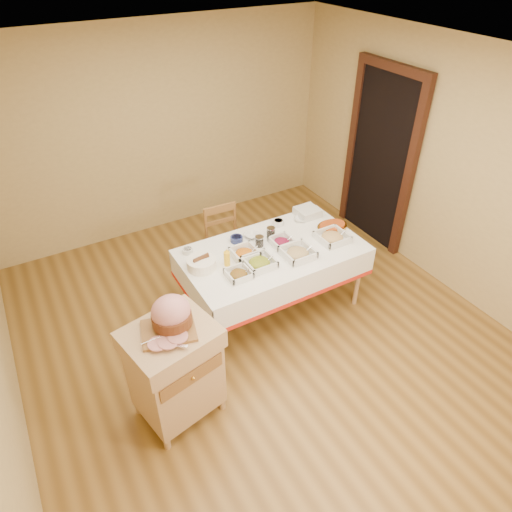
{
  "coord_description": "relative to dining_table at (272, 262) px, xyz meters",
  "views": [
    {
      "loc": [
        -1.7,
        -2.85,
        3.4
      ],
      "look_at": [
        0.05,
        0.2,
        0.83
      ],
      "focal_mm": 32.0,
      "sensor_mm": 36.0,
      "label": 1
    }
  ],
  "objects": [
    {
      "name": "serving_dish_f",
      "position": [
        0.13,
        0.04,
        0.19
      ],
      "size": [
        0.22,
        0.21,
        0.1
      ],
      "color": "silver",
      "rests_on": "dining_table"
    },
    {
      "name": "plate_stack",
      "position": [
        0.68,
        0.37,
        0.21
      ],
      "size": [
        0.24,
        0.24,
        0.09
      ],
      "color": "silver",
      "rests_on": "dining_table"
    },
    {
      "name": "bowl_white_imported",
      "position": [
        -0.07,
        0.31,
        0.18
      ],
      "size": [
        0.19,
        0.19,
        0.04
      ],
      "primitive_type": "imported",
      "rotation": [
        0.0,
        0.0,
        0.28
      ],
      "color": "silver",
      "rests_on": "dining_table"
    },
    {
      "name": "preserve_jar_left",
      "position": [
        -0.08,
        0.12,
        0.21
      ],
      "size": [
        0.09,
        0.09,
        0.11
      ],
      "color": "silver",
      "rests_on": "dining_table"
    },
    {
      "name": "mustard_bottle",
      "position": [
        -0.51,
        0.0,
        0.24
      ],
      "size": [
        0.06,
        0.06,
        0.19
      ],
      "color": "yellow",
      "rests_on": "dining_table"
    },
    {
      "name": "small_bowl_right",
      "position": [
        0.3,
        0.37,
        0.19
      ],
      "size": [
        0.12,
        0.12,
        0.06
      ],
      "color": "silver",
      "rests_on": "dining_table"
    },
    {
      "name": "serving_dish_d",
      "position": [
        0.62,
        -0.16,
        0.2
      ],
      "size": [
        0.29,
        0.29,
        0.11
      ],
      "color": "silver",
      "rests_on": "dining_table"
    },
    {
      "name": "serving_dish_e",
      "position": [
        -0.3,
        0.04,
        0.2
      ],
      "size": [
        0.26,
        0.24,
        0.12
      ],
      "color": "silver",
      "rests_on": "dining_table"
    },
    {
      "name": "dining_table",
      "position": [
        0.0,
        0.0,
        0.0
      ],
      "size": [
        1.82,
        1.02,
        0.76
      ],
      "color": "tan",
      "rests_on": "ground"
    },
    {
      "name": "ham_on_board",
      "position": [
        -1.32,
        -0.71,
        0.47
      ],
      "size": [
        0.42,
        0.4,
        0.28
      ],
      "color": "brown",
      "rests_on": "butcher_cart"
    },
    {
      "name": "serving_dish_c",
      "position": [
        0.16,
        -0.22,
        0.2
      ],
      "size": [
        0.29,
        0.29,
        0.12
      ],
      "color": "silver",
      "rests_on": "dining_table"
    },
    {
      "name": "dining_chair",
      "position": [
        -0.19,
        0.68,
        -0.13
      ],
      "size": [
        0.43,
        0.41,
        0.92
      ],
      "color": "brown",
      "rests_on": "ground"
    },
    {
      "name": "butcher_cart",
      "position": [
        -1.37,
        -0.74,
        -0.06
      ],
      "size": [
        0.77,
        0.68,
        0.95
      ],
      "color": "tan",
      "rests_on": "ground"
    },
    {
      "name": "serving_dish_b",
      "position": [
        -0.24,
        -0.16,
        0.2
      ],
      "size": [
        0.27,
        0.27,
        0.11
      ],
      "color": "silver",
      "rests_on": "dining_table"
    },
    {
      "name": "bread_basket",
      "position": [
        -0.74,
        0.08,
        0.21
      ],
      "size": [
        0.28,
        0.28,
        0.12
      ],
      "color": "white",
      "rests_on": "dining_table"
    },
    {
      "name": "small_bowl_mid",
      "position": [
        -0.24,
        0.31,
        0.19
      ],
      "size": [
        0.13,
        0.13,
        0.06
      ],
      "color": "navy",
      "rests_on": "dining_table"
    },
    {
      "name": "bowl_small_imported",
      "position": [
        0.55,
        0.32,
        0.18
      ],
      "size": [
        0.15,
        0.15,
        0.04
      ],
      "primitive_type": "imported",
      "rotation": [
        0.0,
        0.0,
        0.07
      ],
      "color": "silver",
      "rests_on": "dining_table"
    },
    {
      "name": "small_bowl_left",
      "position": [
        -0.76,
        0.38,
        0.19
      ],
      "size": [
        0.11,
        0.11,
        0.05
      ],
      "color": "silver",
      "rests_on": "dining_table"
    },
    {
      "name": "preserve_jar_right",
      "position": [
        0.1,
        0.2,
        0.21
      ],
      "size": [
        0.09,
        0.09,
        0.12
      ],
      "color": "silver",
      "rests_on": "dining_table"
    },
    {
      "name": "doorway",
      "position": [
        1.9,
        0.6,
        0.51
      ],
      "size": [
        0.09,
        1.1,
        2.2
      ],
      "color": "black",
      "rests_on": "ground"
    },
    {
      "name": "room_shell",
      "position": [
        -0.3,
        -0.3,
        0.7
      ],
      "size": [
        5.0,
        5.0,
        5.0
      ],
      "color": "brown",
      "rests_on": "ground"
    },
    {
      "name": "serving_dish_a",
      "position": [
        -0.5,
        -0.21,
        0.19
      ],
      "size": [
        0.22,
        0.22,
        0.1
      ],
      "color": "silver",
      "rests_on": "dining_table"
    },
    {
      "name": "brass_platter",
      "position": [
        0.76,
        0.03,
        0.18
      ],
      "size": [
        0.35,
        0.25,
        0.05
      ],
      "color": "gold",
      "rests_on": "dining_table"
    }
  ]
}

